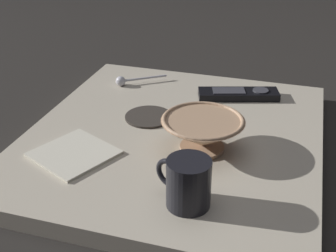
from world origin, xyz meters
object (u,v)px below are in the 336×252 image
coffee_mug (188,183)px  drink_coaster (149,117)px  folded_napkin (74,154)px  cereal_bowl (203,132)px  teaspoon (126,80)px  tv_remote_near (239,94)px

coffee_mug → drink_coaster: 0.32m
folded_napkin → cereal_bowl: bearing=21.8°
coffee_mug → teaspoon: 0.52m
coffee_mug → tv_remote_near: 0.44m
cereal_bowl → teaspoon: (-0.26, 0.26, -0.03)m
tv_remote_near → folded_napkin: bearing=-126.5°
coffee_mug → folded_napkin: bearing=161.5°
coffee_mug → folded_napkin: size_ratio=0.55×
drink_coaster → coffee_mug: bearing=-59.5°
coffee_mug → cereal_bowl: bearing=95.2°
teaspoon → folded_napkin: bearing=-85.1°
cereal_bowl → coffee_mug: (0.02, -0.18, 0.00)m
drink_coaster → cereal_bowl: bearing=-33.9°
teaspoon → folded_napkin: 0.35m
teaspoon → coffee_mug: bearing=-57.2°
tv_remote_near → drink_coaster: (-0.18, -0.17, -0.01)m
coffee_mug → teaspoon: coffee_mug is taller
drink_coaster → folded_napkin: size_ratio=0.59×
teaspoon → drink_coaster: bearing=-53.3°
cereal_bowl → teaspoon: size_ratio=1.41×
drink_coaster → tv_remote_near: bearing=43.3°
coffee_mug → drink_coaster: coffee_mug is taller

